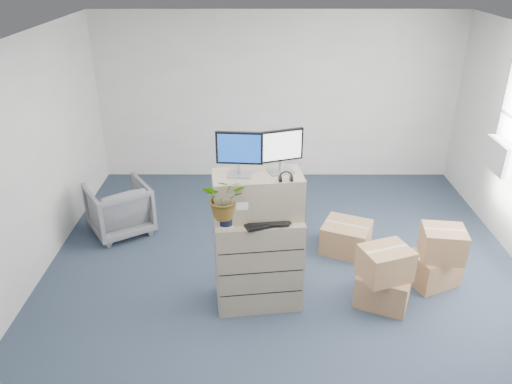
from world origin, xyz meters
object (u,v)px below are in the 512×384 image
at_px(filing_cabinet_lower, 258,260).
at_px(monitor_left, 239,151).
at_px(office_chair, 119,206).
at_px(keyboard, 267,223).
at_px(potted_plant, 225,203).
at_px(monitor_right, 281,149).
at_px(water_bottle, 263,205).

distance_m(filing_cabinet_lower, monitor_left, 1.29).
relative_size(monitor_left, office_chair, 0.60).
xyz_separation_m(keyboard, potted_plant, (-0.42, -0.01, 0.24)).
xyz_separation_m(monitor_right, water_bottle, (-0.18, -0.09, -0.60)).
distance_m(monitor_left, office_chair, 2.71).
relative_size(keyboard, potted_plant, 0.93).
bearing_deg(potted_plant, filing_cabinet_lower, 26.86).
xyz_separation_m(keyboard, water_bottle, (-0.03, 0.18, 0.11)).
relative_size(monitor_right, keyboard, 0.98).
distance_m(monitor_left, water_bottle, 0.65).
height_order(filing_cabinet_lower, water_bottle, water_bottle).
bearing_deg(keyboard, water_bottle, 79.77).
distance_m(filing_cabinet_lower, water_bottle, 0.67).
height_order(filing_cabinet_lower, monitor_left, monitor_left).
xyz_separation_m(monitor_left, potted_plant, (-0.14, -0.20, -0.47)).
height_order(monitor_left, potted_plant, monitor_left).
bearing_deg(water_bottle, potted_plant, -153.87).
relative_size(filing_cabinet_lower, monitor_left, 2.28).
height_order(filing_cabinet_lower, potted_plant, potted_plant).
bearing_deg(monitor_left, office_chair, 143.75).
relative_size(monitor_left, potted_plant, 0.94).
bearing_deg(potted_plant, office_chair, 133.22).
bearing_deg(keyboard, monitor_left, 125.06).
distance_m(monitor_left, monitor_right, 0.43).
height_order(monitor_left, water_bottle, monitor_left).
xyz_separation_m(filing_cabinet_lower, office_chair, (-1.94, 1.54, -0.14)).
xyz_separation_m(filing_cabinet_lower, potted_plant, (-0.33, -0.17, 0.80)).
height_order(monitor_left, monitor_right, monitor_left).
relative_size(monitor_right, potted_plant, 0.91).
bearing_deg(filing_cabinet_lower, office_chair, 134.27).
xyz_separation_m(filing_cabinet_lower, keyboard, (0.09, -0.16, 0.56)).
distance_m(monitor_left, keyboard, 0.79).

